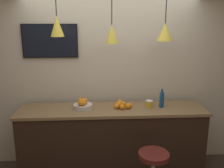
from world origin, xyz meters
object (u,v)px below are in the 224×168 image
juice_bottle (162,100)px  spread_jar (149,104)px  bar_stool (153,168)px  mounted_tv (50,41)px  fruit_bowl (83,105)px

juice_bottle → spread_jar: bearing=180.0°
bar_stool → mounted_tv: bearing=143.2°
mounted_tv → spread_jar: bearing=-13.9°
bar_stool → fruit_bowl: size_ratio=2.52×
fruit_bowl → mounted_tv: mounted_tv is taller
fruit_bowl → mounted_tv: (-0.46, 0.35, 0.85)m
juice_bottle → mounted_tv: bearing=167.6°
juice_bottle → mounted_tv: (-1.56, 0.34, 0.79)m
fruit_bowl → spread_jar: fruit_bowl is taller
spread_jar → mounted_tv: size_ratio=0.13×
spread_jar → mounted_tv: mounted_tv is taller
spread_jar → mounted_tv: (-1.39, 0.34, 0.85)m
bar_stool → juice_bottle: size_ratio=2.50×
juice_bottle → mounted_tv: size_ratio=0.34×
mounted_tv → fruit_bowl: bearing=-37.0°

